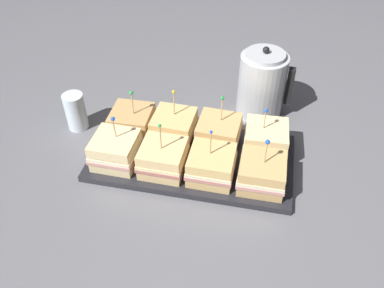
% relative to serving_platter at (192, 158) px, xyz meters
% --- Properties ---
extents(ground_plane, '(6.00, 6.00, 0.00)m').
position_rel_serving_platter_xyz_m(ground_plane, '(0.00, 0.00, -0.01)').
color(ground_plane, slate).
extents(serving_platter, '(0.56, 0.29, 0.02)m').
position_rel_serving_platter_xyz_m(serving_platter, '(0.00, 0.00, 0.00)').
color(serving_platter, '#232328').
rests_on(serving_platter, ground_plane).
extents(sandwich_front_far_left, '(0.12, 0.12, 0.15)m').
position_rel_serving_platter_xyz_m(sandwich_front_far_left, '(-0.20, -0.06, 0.05)').
color(sandwich_front_far_left, beige).
rests_on(sandwich_front_far_left, serving_platter).
extents(sandwich_front_center_left, '(0.12, 0.12, 0.16)m').
position_rel_serving_platter_xyz_m(sandwich_front_center_left, '(-0.06, -0.07, 0.05)').
color(sandwich_front_center_left, '#DBB77A').
rests_on(sandwich_front_center_left, serving_platter).
extents(sandwich_front_center_right, '(0.12, 0.12, 0.15)m').
position_rel_serving_platter_xyz_m(sandwich_front_center_right, '(0.07, -0.07, 0.05)').
color(sandwich_front_center_right, tan).
rests_on(sandwich_front_center_right, serving_platter).
extents(sandwich_front_far_right, '(0.12, 0.12, 0.15)m').
position_rel_serving_platter_xyz_m(sandwich_front_far_right, '(0.20, -0.07, 0.05)').
color(sandwich_front_far_right, tan).
rests_on(sandwich_front_far_right, serving_platter).
extents(sandwich_back_far_left, '(0.12, 0.12, 0.15)m').
position_rel_serving_platter_xyz_m(sandwich_back_far_left, '(-0.19, 0.06, 0.05)').
color(sandwich_back_far_left, tan).
rests_on(sandwich_back_far_left, serving_platter).
extents(sandwich_back_center_left, '(0.12, 0.12, 0.16)m').
position_rel_serving_platter_xyz_m(sandwich_back_center_left, '(-0.07, 0.06, 0.05)').
color(sandwich_back_center_left, tan).
rests_on(sandwich_back_center_left, serving_platter).
extents(sandwich_back_center_right, '(0.13, 0.13, 0.16)m').
position_rel_serving_platter_xyz_m(sandwich_back_center_right, '(0.06, 0.06, 0.05)').
color(sandwich_back_center_right, tan).
rests_on(sandwich_back_center_right, serving_platter).
extents(sandwich_back_far_right, '(0.13, 0.13, 0.15)m').
position_rel_serving_platter_xyz_m(sandwich_back_far_right, '(0.20, 0.06, 0.05)').
color(sandwich_back_far_right, beige).
rests_on(sandwich_back_far_right, serving_platter).
extents(kettle_steel, '(0.17, 0.14, 0.23)m').
position_rel_serving_platter_xyz_m(kettle_steel, '(0.16, 0.27, 0.10)').
color(kettle_steel, '#B7BABF').
rests_on(kettle_steel, ground_plane).
extents(drinking_glass, '(0.06, 0.06, 0.12)m').
position_rel_serving_platter_xyz_m(drinking_glass, '(-0.37, 0.08, 0.05)').
color(drinking_glass, silver).
rests_on(drinking_glass, ground_plane).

